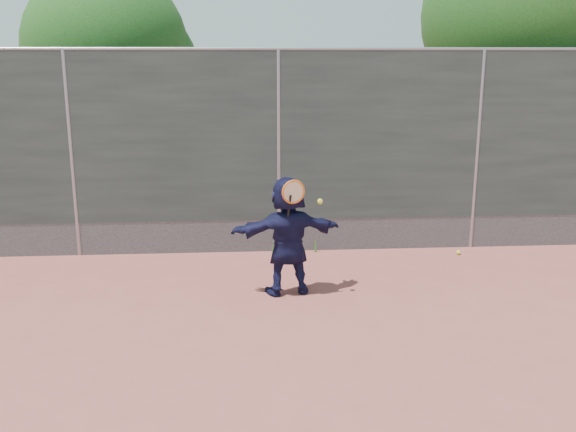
{
  "coord_description": "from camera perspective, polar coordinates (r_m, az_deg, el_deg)",
  "views": [
    {
      "loc": [
        -0.53,
        -5.89,
        2.93
      ],
      "look_at": [
        0.01,
        1.72,
        1.0
      ],
      "focal_mm": 40.0,
      "sensor_mm": 36.0,
      "label": 1
    }
  ],
  "objects": [
    {
      "name": "ball_ground",
      "position": [
        9.98,
        14.91,
        -3.15
      ],
      "size": [
        0.07,
        0.07,
        0.07
      ],
      "primitive_type": "sphere",
      "color": "yellow",
      "rests_on": "ground"
    },
    {
      "name": "tree_right",
      "position": [
        12.76,
        20.87,
        15.83
      ],
      "size": [
        3.78,
        3.6,
        5.39
      ],
      "color": "#382314",
      "rests_on": "ground"
    },
    {
      "name": "tree_left",
      "position": [
        12.65,
        -15.06,
        13.78
      ],
      "size": [
        3.15,
        3.0,
        4.53
      ],
      "color": "#382314",
      "rests_on": "ground"
    },
    {
      "name": "swing_action",
      "position": [
        7.62,
        0.7,
        1.94
      ],
      "size": [
        0.51,
        0.16,
        0.51
      ],
      "color": "orange",
      "rests_on": "ground"
    },
    {
      "name": "ground",
      "position": [
        6.6,
        0.98,
        -12.16
      ],
      "size": [
        80.0,
        80.0,
        0.0
      ],
      "primitive_type": "plane",
      "color": "#9E4C42",
      "rests_on": "ground"
    },
    {
      "name": "player",
      "position": [
        7.93,
        0.0,
        -1.75
      ],
      "size": [
        1.44,
        0.67,
        1.5
      ],
      "primitive_type": "imported",
      "rotation": [
        0.0,
        0.0,
        3.31
      ],
      "color": "#131536",
      "rests_on": "ground"
    },
    {
      "name": "weed_clump",
      "position": [
        9.72,
        0.97,
        -2.52
      ],
      "size": [
        0.68,
        0.07,
        0.3
      ],
      "color": "#387226",
      "rests_on": "ground"
    },
    {
      "name": "fence",
      "position": [
        9.5,
        -0.83,
        6.05
      ],
      "size": [
        20.0,
        0.06,
        3.03
      ],
      "color": "#38423D",
      "rests_on": "ground"
    }
  ]
}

